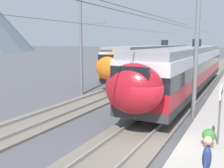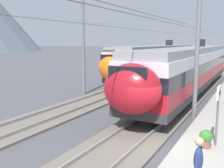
{
  "view_description": "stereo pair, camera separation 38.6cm",
  "coord_description": "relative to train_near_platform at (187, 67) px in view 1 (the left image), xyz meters",
  "views": [
    {
      "loc": [
        -9.79,
        -2.72,
        4.29
      ],
      "look_at": [
        2.88,
        3.7,
        2.0
      ],
      "focal_mm": 41.86,
      "sensor_mm": 36.0,
      "label": 1
    },
    {
      "loc": [
        -9.61,
        -3.06,
        4.29
      ],
      "look_at": [
        2.88,
        3.7,
        2.0
      ],
      "focal_mm": 41.86,
      "sensor_mm": 36.0,
      "label": 2
    }
  ],
  "objects": [
    {
      "name": "catenary_mast_far_side",
      "position": [
        -4.44,
        7.46,
        2.09
      ],
      "size": [
        46.62,
        2.37,
        8.35
      ],
      "color": "slate",
      "rests_on": "ground"
    },
    {
      "name": "ground_plane",
      "position": [
        -12.43,
        -1.47,
        -2.22
      ],
      "size": [
        400.0,
        400.0,
        0.0
      ],
      "primitive_type": "plane",
      "color": "#4C4C51"
    },
    {
      "name": "train_near_platform",
      "position": [
        0.0,
        0.0,
        0.0
      ],
      "size": [
        25.19,
        2.91,
        4.27
      ],
      "color": "#2D2D30",
      "rests_on": "track_near"
    },
    {
      "name": "potted_plant_platform_edge",
      "position": [
        -12.2,
        -3.2,
        -1.46
      ],
      "size": [
        0.49,
        0.49,
        0.69
      ],
      "color": "brown",
      "rests_on": "platform_slab"
    },
    {
      "name": "track_far",
      "position": [
        -12.43,
        5.53,
        -2.15
      ],
      "size": [
        120.0,
        3.0,
        0.28
      ],
      "color": "#6B6359",
      "rests_on": "ground"
    },
    {
      "name": "passenger_walking",
      "position": [
        -15.86,
        -3.55,
        -0.91
      ],
      "size": [
        0.53,
        0.22,
        1.69
      ],
      "color": "#383842",
      "rests_on": "platform_slab"
    },
    {
      "name": "platform_sign",
      "position": [
        -11.79,
        -3.5,
        -0.16
      ],
      "size": [
        0.7,
        0.08,
        2.31
      ],
      "color": "#59595B",
      "rests_on": "platform_slab"
    },
    {
      "name": "train_far_track",
      "position": [
        8.58,
        5.53,
        0.0
      ],
      "size": [
        25.08,
        2.97,
        4.27
      ],
      "color": "#2D2D30",
      "rests_on": "track_far"
    },
    {
      "name": "track_near",
      "position": [
        -12.43,
        0.0,
        -2.15
      ],
      "size": [
        120.0,
        3.0,
        0.28
      ],
      "color": "#6B6359",
      "rests_on": "ground"
    },
    {
      "name": "catenary_mast_mid",
      "position": [
        -7.2,
        -1.66,
        1.58
      ],
      "size": [
        46.62,
        2.1,
        7.21
      ],
      "color": "slate",
      "rests_on": "ground"
    }
  ]
}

